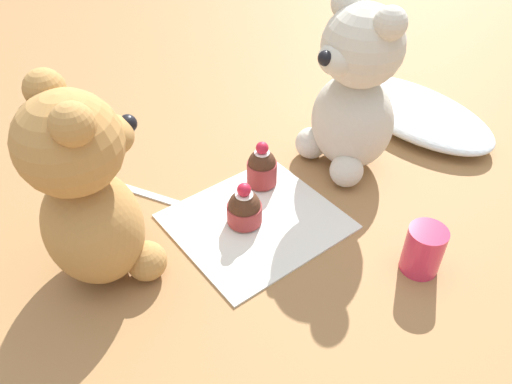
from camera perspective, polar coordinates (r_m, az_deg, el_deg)
ground_plane at (r=0.70m, az=0.00°, el=-3.46°), size 4.00×4.00×0.00m
knitted_placemat at (r=0.70m, az=0.00°, el=-3.28°), size 0.20×0.22×0.01m
tulle_cloth at (r=0.94m, az=17.52°, el=8.80°), size 0.31×0.17×0.04m
teddy_bear_cream at (r=0.75m, az=11.15°, el=11.03°), size 0.14×0.14×0.26m
teddy_bear_tan at (r=0.59m, az=-18.65°, el=-0.25°), size 0.14×0.14×0.26m
cupcake_near_cream_bear at (r=0.74m, az=0.68°, el=2.87°), size 0.05×0.05×0.07m
cupcake_near_tan_bear at (r=0.68m, az=-1.34°, el=-1.86°), size 0.05×0.05×0.07m
juice_glass at (r=0.66m, az=18.58°, el=-6.29°), size 0.05×0.05×0.07m
teaspoon at (r=0.76m, az=-11.79°, el=-0.37°), size 0.12×0.07×0.01m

